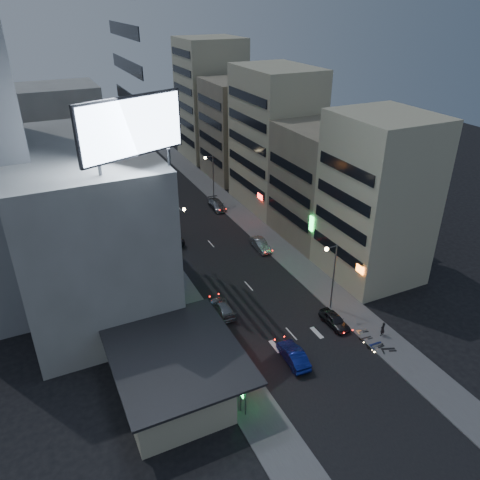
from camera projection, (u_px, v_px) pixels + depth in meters
ground at (313, 358)px, 45.56m from camera, size 180.00×180.00×0.00m
sidewalk_left at (148, 243)px, 66.44m from camera, size 4.00×120.00×0.12m
sidewalk_right at (249, 222)px, 72.54m from camera, size 4.00×120.00×0.12m
food_court at (168, 373)px, 40.93m from camera, size 11.00×13.00×3.88m
white_building at (85, 226)px, 50.86m from camera, size 14.00×24.00×18.00m
shophouse_near at (377, 199)px, 55.00m from camera, size 10.00×11.00×20.00m
shophouse_mid at (323, 183)px, 65.31m from camera, size 11.00×12.00×16.00m
shophouse_far at (275, 139)px, 74.10m from camera, size 10.00×14.00×22.00m
far_left_a at (67, 153)px, 70.93m from camera, size 11.00×10.00×20.00m
far_left_b at (57, 147)px, 82.28m from camera, size 12.00×10.00×15.00m
far_right_a at (238, 130)px, 87.20m from camera, size 11.00×12.00×18.00m
far_right_b at (211, 99)px, 97.17m from camera, size 12.00×12.00×24.00m
billboard at (132, 128)px, 38.48m from camera, size 9.52×3.75×6.20m
street_lamp_right_near at (332, 268)px, 50.10m from camera, size 1.60×0.44×8.02m
street_lamp_left at (178, 229)px, 58.38m from camera, size 1.60×0.44×8.02m
street_lamp_right_far at (211, 172)px, 77.25m from camera, size 1.60×0.44×8.02m
parked_car_right_near at (334, 320)px, 49.73m from camera, size 1.74×4.06×1.37m
parked_car_right_mid at (260, 244)px, 64.67m from camera, size 1.64×4.34×1.42m
parked_car_left at (170, 236)px, 66.67m from camera, size 2.71×5.76×1.59m
parked_car_right_far at (217, 205)px, 76.91m from camera, size 2.23×4.92×1.40m
road_car_blue at (293, 355)px, 44.76m from camera, size 1.99×4.72×1.52m
road_car_silver at (222, 308)px, 51.71m from camera, size 2.18×4.75×1.34m
person at (383, 329)px, 48.00m from camera, size 0.65×0.50×1.61m
scooter_black_a at (395, 343)px, 46.37m from camera, size 1.38×2.16×1.26m
scooter_silver_a at (381, 338)px, 46.98m from camera, size 0.73×2.02×1.22m
scooter_blue at (381, 337)px, 47.22m from camera, size 0.77×2.05×1.23m
scooter_black_b at (371, 332)px, 48.06m from camera, size 0.70×1.71×1.02m
scooter_silver_b at (367, 325)px, 49.01m from camera, size 0.99×1.88×1.09m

